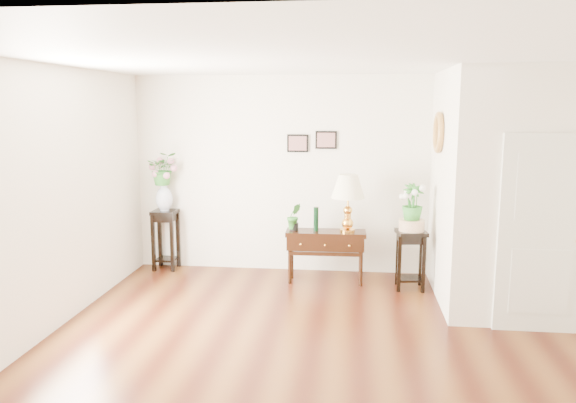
% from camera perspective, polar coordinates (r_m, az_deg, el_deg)
% --- Properties ---
extents(floor, '(6.00, 5.50, 0.02)m').
position_cam_1_polar(floor, '(5.68, 4.87, -15.00)').
color(floor, '#5C3214').
rests_on(floor, ground).
extents(ceiling, '(6.00, 5.50, 0.02)m').
position_cam_1_polar(ceiling, '(5.18, 5.32, 14.40)').
color(ceiling, white).
rests_on(ceiling, ground).
extents(wall_back, '(6.00, 0.02, 2.80)m').
position_cam_1_polar(wall_back, '(7.97, 5.65, 2.65)').
color(wall_back, white).
rests_on(wall_back, ground).
extents(wall_front, '(6.00, 0.02, 2.80)m').
position_cam_1_polar(wall_front, '(2.61, 3.30, -12.20)').
color(wall_front, white).
rests_on(wall_front, ground).
extents(wall_left, '(0.02, 5.50, 2.80)m').
position_cam_1_polar(wall_left, '(6.12, -24.26, -0.30)').
color(wall_left, white).
rests_on(wall_left, ground).
extents(partition, '(1.80, 1.95, 2.80)m').
position_cam_1_polar(partition, '(7.28, 22.27, 1.30)').
color(partition, white).
rests_on(partition, floor).
extents(door, '(0.90, 0.05, 2.10)m').
position_cam_1_polar(door, '(6.39, 24.44, -3.11)').
color(door, silver).
rests_on(door, floor).
extents(art_print_left, '(0.30, 0.02, 0.25)m').
position_cam_1_polar(art_print_left, '(7.95, 0.99, 5.93)').
color(art_print_left, black).
rests_on(art_print_left, wall_back).
extents(art_print_right, '(0.30, 0.02, 0.25)m').
position_cam_1_polar(art_print_right, '(7.92, 3.89, 6.26)').
color(art_print_right, black).
rests_on(art_print_right, wall_back).
extents(wall_ornament, '(0.07, 0.51, 0.51)m').
position_cam_1_polar(wall_ornament, '(7.15, 15.02, 6.79)').
color(wall_ornament, tan).
rests_on(wall_ornament, partition).
extents(console_table, '(1.08, 0.38, 0.71)m').
position_cam_1_polar(console_table, '(7.64, 3.84, -5.61)').
color(console_table, black).
rests_on(console_table, floor).
extents(table_lamp, '(0.51, 0.51, 0.78)m').
position_cam_1_polar(table_lamp, '(7.48, 6.10, -0.44)').
color(table_lamp, gold).
rests_on(table_lamp, console_table).
extents(green_vase, '(0.08, 0.08, 0.32)m').
position_cam_1_polar(green_vase, '(7.53, 2.86, -1.72)').
color(green_vase, black).
rests_on(green_vase, console_table).
extents(potted_plant, '(0.24, 0.22, 0.35)m').
position_cam_1_polar(potted_plant, '(7.55, 0.61, -1.63)').
color(potted_plant, '#2F7E2B').
rests_on(potted_plant, console_table).
extents(plant_stand_a, '(0.35, 0.35, 0.87)m').
position_cam_1_polar(plant_stand_a, '(8.42, -12.31, -3.82)').
color(plant_stand_a, black).
rests_on(plant_stand_a, floor).
extents(porcelain_vase, '(0.27, 0.27, 0.42)m').
position_cam_1_polar(porcelain_vase, '(8.29, -12.47, 0.64)').
color(porcelain_vase, white).
rests_on(porcelain_vase, plant_stand_a).
extents(lily_arrangement, '(0.54, 0.50, 0.48)m').
position_cam_1_polar(lily_arrangement, '(8.24, -12.58, 3.49)').
color(lily_arrangement, '#2F7E2B').
rests_on(lily_arrangement, porcelain_vase).
extents(plant_stand_b, '(0.42, 0.42, 0.78)m').
position_cam_1_polar(plant_stand_b, '(7.53, 12.32, -5.80)').
color(plant_stand_b, black).
rests_on(plant_stand_b, floor).
extents(ceramic_bowl, '(0.41, 0.41, 0.15)m').
position_cam_1_polar(ceramic_bowl, '(7.42, 12.45, -2.30)').
color(ceramic_bowl, beige).
rests_on(ceramic_bowl, plant_stand_b).
extents(narcissus, '(0.36, 0.36, 0.49)m').
position_cam_1_polar(narcissus, '(7.37, 12.53, -0.14)').
color(narcissus, '#2F7E2B').
rests_on(narcissus, ceramic_bowl).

